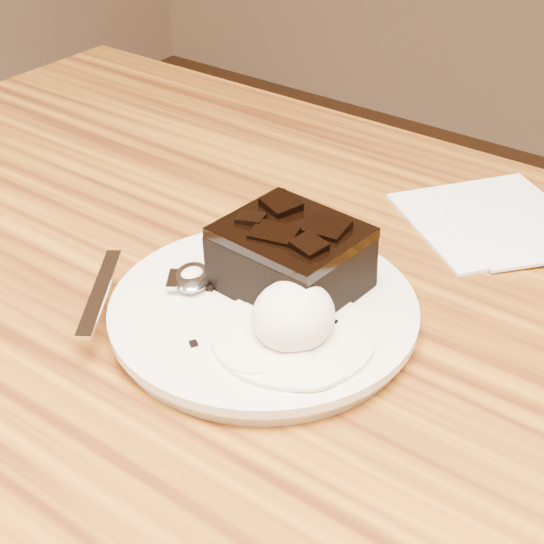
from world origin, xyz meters
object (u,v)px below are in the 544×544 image
Objects in this scene: brownie at (291,262)px; napkin at (492,219)px; spoon at (192,279)px; plate at (264,314)px; ice_cream_scoop at (293,316)px.

brownie reaches higher than napkin.
brownie is 0.59× the size of spoon.
plate is 0.04m from brownie.
plate is 2.34× the size of brownie.
plate is at bearing -23.42° from spoon.
ice_cream_scoop is 0.26m from napkin.
spoon is (-0.10, 0.01, -0.01)m from ice_cream_scoop.
spoon is (-0.06, -0.04, -0.02)m from brownie.
brownie reaches higher than spoon.
spoon reaches higher than plate.
plate is at bearing -106.26° from napkin.
ice_cream_scoop is (0.04, -0.02, 0.03)m from plate.
brownie is at bearing -107.72° from napkin.
brownie is at bearing 84.65° from plate.
napkin is at bearing 73.74° from plate.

